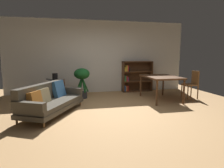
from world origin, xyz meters
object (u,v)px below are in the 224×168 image
at_px(desk_speaker, 55,78).
at_px(potted_floor_plant, 82,78).
at_px(dining_chair_near, 192,83).
at_px(fabric_couch, 50,100).
at_px(bookshelf, 135,76).
at_px(media_console, 57,90).
at_px(dining_table, 161,78).
at_px(open_laptop, 54,80).

height_order(desk_speaker, potted_floor_plant, potted_floor_plant).
bearing_deg(desk_speaker, potted_floor_plant, -3.46).
bearing_deg(dining_chair_near, potted_floor_plant, 168.03).
height_order(fabric_couch, dining_chair_near, dining_chair_near).
bearing_deg(bookshelf, media_console, -168.39).
height_order(desk_speaker, bookshelf, bookshelf).
relative_size(desk_speaker, dining_table, 0.20).
height_order(open_laptop, dining_chair_near, dining_chair_near).
bearing_deg(desk_speaker, dining_table, -13.74).
bearing_deg(dining_table, desk_speaker, 166.26).
distance_m(desk_speaker, dining_chair_near, 4.47).
distance_m(open_laptop, potted_floor_plant, 1.04).
relative_size(potted_floor_plant, bookshelf, 0.84).
bearing_deg(dining_table, potted_floor_plant, 162.82).
xyz_separation_m(desk_speaker, potted_floor_plant, (0.85, -0.05, -0.04)).
bearing_deg(media_console, dining_table, -16.87).
relative_size(fabric_couch, potted_floor_plant, 2.02).
xyz_separation_m(open_laptop, desk_speaker, (0.08, -0.40, 0.12)).
distance_m(media_console, potted_floor_plant, 0.93).
relative_size(open_laptop, bookshelf, 0.39).
distance_m(fabric_couch, open_laptop, 1.98).
distance_m(fabric_couch, media_console, 1.74).
height_order(media_console, open_laptop, open_laptop).
height_order(potted_floor_plant, bookshelf, bookshelf).
xyz_separation_m(fabric_couch, bookshelf, (2.99, 2.35, 0.24)).
bearing_deg(bookshelf, desk_speaker, -165.26).
bearing_deg(open_laptop, fabric_couch, -87.80).
xyz_separation_m(fabric_couch, dining_table, (3.29, 0.76, 0.35)).
distance_m(fabric_couch, dining_table, 3.39).
xyz_separation_m(fabric_couch, open_laptop, (-0.08, 1.96, 0.24)).
bearing_deg(dining_table, dining_chair_near, -0.10).
bearing_deg(dining_table, bookshelf, 100.72).
relative_size(fabric_couch, desk_speaker, 7.22).
bearing_deg(potted_floor_plant, dining_table, -17.18).
bearing_deg(dining_table, fabric_couch, -166.95).
xyz_separation_m(open_laptop, bookshelf, (3.06, 0.39, 0.00)).
bearing_deg(potted_floor_plant, media_console, 164.06).
bearing_deg(desk_speaker, open_laptop, 102.05).
bearing_deg(bookshelf, fabric_couch, -141.85).
bearing_deg(open_laptop, desk_speaker, -77.95).
xyz_separation_m(open_laptop, potted_floor_plant, (0.94, -0.45, 0.08)).
relative_size(dining_table, dining_chair_near, 1.51).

